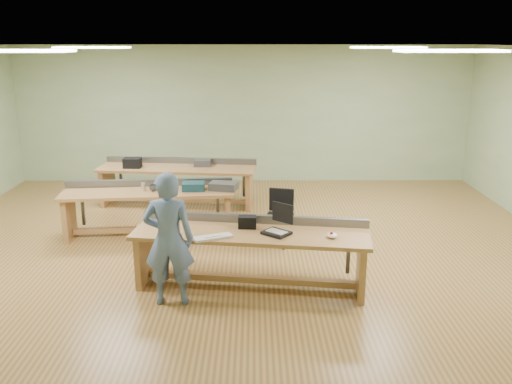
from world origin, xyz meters
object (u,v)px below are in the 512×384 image
at_px(workbench_mid, 149,202).
at_px(drinks_can, 143,187).
at_px(camera_bag, 247,222).
at_px(parts_bin_grey, 223,186).
at_px(laptop_base, 276,233).
at_px(task_chair, 279,225).
at_px(person, 169,239).
at_px(workbench_front, 251,245).
at_px(mug, 153,188).
at_px(workbench_back, 178,176).
at_px(parts_bin_teal, 193,186).

distance_m(workbench_mid, drinks_can, 0.27).
distance_m(camera_bag, parts_bin_grey, 1.90).
relative_size(laptop_base, drinks_can, 2.55).
bearing_deg(parts_bin_grey, task_chair, -28.37).
distance_m(person, drinks_can, 2.55).
relative_size(workbench_front, task_chair, 3.58).
height_order(workbench_front, camera_bag, camera_bag).
relative_size(mug, drinks_can, 1.00).
bearing_deg(workbench_mid, mug, -20.20).
bearing_deg(workbench_back, task_chair, -43.12).
height_order(laptop_base, mug, mug).
xyz_separation_m(workbench_front, camera_bag, (-0.05, 0.12, 0.27)).
bearing_deg(workbench_front, laptop_base, -13.94).
xyz_separation_m(workbench_front, mug, (-1.59, 1.91, 0.24)).
bearing_deg(parts_bin_grey, parts_bin_teal, -178.04).
height_order(workbench_back, mug, workbench_back).
distance_m(laptop_base, camera_bag, 0.45).
bearing_deg(workbench_mid, task_chair, -16.70).
bearing_deg(workbench_front, workbench_mid, 138.84).
bearing_deg(task_chair, drinks_can, -177.34).
relative_size(camera_bag, parts_bin_grey, 0.52).
xyz_separation_m(task_chair, parts_bin_grey, (-0.89, 0.48, 0.50)).
height_order(camera_bag, parts_bin_grey, camera_bag).
xyz_separation_m(camera_bag, parts_bin_teal, (-0.89, 1.84, -0.02)).
distance_m(parts_bin_grey, mug, 1.13).
relative_size(workbench_mid, parts_bin_teal, 7.86).
distance_m(camera_bag, parts_bin_teal, 2.04).
xyz_separation_m(laptop_base, camera_bag, (-0.37, 0.24, 0.06)).
relative_size(workbench_mid, mug, 22.58).
distance_m(workbench_front, mug, 2.50).
height_order(workbench_front, person, person).
distance_m(workbench_front, parts_bin_grey, 2.04).
height_order(workbench_front, parts_bin_teal, parts_bin_teal).
xyz_separation_m(workbench_front, parts_bin_teal, (-0.94, 1.95, 0.25)).
distance_m(workbench_front, parts_bin_teal, 2.18).
relative_size(parts_bin_grey, drinks_can, 3.53).
bearing_deg(parts_bin_grey, workbench_back, 120.52).
height_order(laptop_base, drinks_can, drinks_can).
distance_m(task_chair, mug, 2.12).
height_order(workbench_mid, parts_bin_grey, parts_bin_grey).
distance_m(workbench_front, workbench_back, 3.89).
bearing_deg(parts_bin_teal, mug, -176.16).
bearing_deg(mug, parts_bin_grey, 3.04).
height_order(person, laptop_base, person).
bearing_deg(parts_bin_teal, parts_bin_grey, 1.96).
relative_size(parts_bin_grey, mug, 3.54).
height_order(workbench_mid, drinks_can, drinks_can).
xyz_separation_m(workbench_front, workbench_mid, (-1.68, 1.93, -0.01)).
bearing_deg(person, camera_bag, -147.88).
bearing_deg(laptop_base, drinks_can, 174.86).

